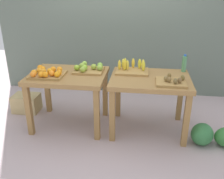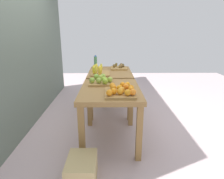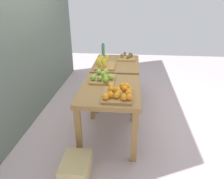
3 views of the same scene
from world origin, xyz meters
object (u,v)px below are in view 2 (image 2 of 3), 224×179
at_px(display_table_left, 110,97).
at_px(orange_bin, 121,91).
at_px(banana_crate, 99,72).
at_px(apple_bin, 101,81).
at_px(water_bottle, 96,62).
at_px(display_table_right, 110,77).
at_px(cardboard_produce_box, 82,171).
at_px(watermelon_pile, 121,91).
at_px(kiwi_bin, 119,67).

height_order(display_table_left, orange_bin, orange_bin).
bearing_deg(banana_crate, display_table_left, -167.57).
height_order(orange_bin, apple_bin, apple_bin).
distance_m(banana_crate, water_bottle, 0.73).
xyz_separation_m(display_table_left, display_table_right, (1.12, 0.00, 0.00)).
relative_size(orange_bin, banana_crate, 1.01).
relative_size(display_table_right, cardboard_produce_box, 2.60).
bearing_deg(watermelon_pile, cardboard_produce_box, 168.46).
height_order(banana_crate, kiwi_bin, banana_crate).
xyz_separation_m(banana_crate, kiwi_bin, (0.51, -0.37, -0.02)).
height_order(apple_bin, watermelon_pile, apple_bin).
bearing_deg(display_table_right, display_table_left, 180.00).
height_order(display_table_right, kiwi_bin, kiwi_bin).
distance_m(display_table_left, water_bottle, 1.62).
height_order(apple_bin, water_bottle, water_bottle).
xyz_separation_m(display_table_left, water_bottle, (1.58, 0.30, 0.23)).
bearing_deg(kiwi_bin, display_table_right, 144.78).
bearing_deg(banana_crate, display_table_right, -36.08).
bearing_deg(display_table_left, cardboard_produce_box, 159.90).
xyz_separation_m(display_table_left, cardboard_produce_box, (-0.82, 0.30, -0.53)).
bearing_deg(orange_bin, banana_crate, 16.28).
height_order(banana_crate, cardboard_produce_box, banana_crate).
relative_size(display_table_right, kiwi_bin, 2.89).
bearing_deg(cardboard_produce_box, apple_bin, -8.90).
height_order(orange_bin, water_bottle, water_bottle).
bearing_deg(orange_bin, water_bottle, 13.47).
distance_m(display_table_right, water_bottle, 0.59).
bearing_deg(water_bottle, cardboard_produce_box, -179.92).
distance_m(display_table_right, orange_bin, 1.38).
height_order(orange_bin, watermelon_pile, orange_bin).
bearing_deg(orange_bin, display_table_left, 28.78).
distance_m(display_table_left, cardboard_produce_box, 1.02).
distance_m(apple_bin, banana_crate, 0.60).
xyz_separation_m(display_table_right, cardboard_produce_box, (-1.94, 0.30, -0.53)).
height_order(apple_bin, cardboard_produce_box, apple_bin).
relative_size(display_table_left, banana_crate, 2.36).
height_order(orange_bin, cardboard_produce_box, orange_bin).
height_order(banana_crate, water_bottle, water_bottle).
height_order(watermelon_pile, cardboard_produce_box, watermelon_pile).
bearing_deg(display_table_left, display_table_right, 0.00).
distance_m(kiwi_bin, water_bottle, 0.53).
distance_m(apple_bin, water_bottle, 1.33).
bearing_deg(orange_bin, kiwi_bin, -1.70).
xyz_separation_m(kiwi_bin, water_bottle, (0.20, 0.48, 0.09)).
relative_size(apple_bin, water_bottle, 1.72).
xyz_separation_m(display_table_left, orange_bin, (-0.24, -0.13, 0.16)).
relative_size(orange_bin, water_bottle, 1.82).
bearing_deg(cardboard_produce_box, display_table_left, -20.10).
distance_m(watermelon_pile, cardboard_produce_box, 2.84).
relative_size(kiwi_bin, water_bottle, 1.47).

